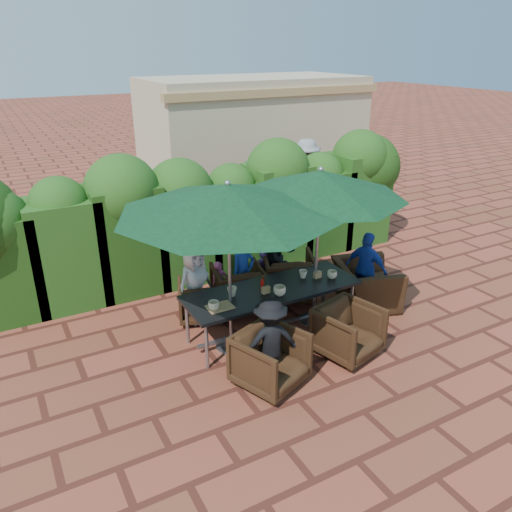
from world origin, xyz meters
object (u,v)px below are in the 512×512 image
chair_far_left (201,298)px  chair_far_right (288,274)px  umbrella_left (228,199)px  umbrella_right (320,184)px  chair_far_mid (238,285)px  chair_near_right (348,329)px  dining_table (272,293)px  chair_end_right (366,278)px  chair_near_left (270,357)px

chair_far_left → chair_far_right: 1.59m
umbrella_left → chair_far_right: bearing=30.8°
umbrella_right → chair_far_left: bearing=148.2°
chair_far_left → chair_far_mid: chair_far_mid is taller
chair_far_right → chair_near_right: size_ratio=1.08×
dining_table → umbrella_left: (-0.70, -0.05, 1.54)m
chair_far_left → chair_end_right: chair_end_right is taller
chair_far_mid → chair_near_right: bearing=122.4°
umbrella_left → chair_near_left: umbrella_left is taller
dining_table → chair_far_right: size_ratio=3.02×
chair_far_right → chair_near_left: (-1.47, -1.91, -0.03)m
umbrella_right → chair_far_mid: bearing=130.9°
umbrella_left → chair_near_right: size_ratio=3.66×
umbrella_right → chair_far_right: size_ratio=2.86×
dining_table → chair_near_left: 1.25m
chair_far_mid → chair_far_left: bearing=14.7°
dining_table → chair_near_left: bearing=-121.4°
chair_near_left → dining_table: bearing=37.2°
umbrella_right → chair_far_mid: size_ratio=3.06×
umbrella_left → umbrella_right: bearing=1.8°
umbrella_right → dining_table: bearing=179.8°
chair_end_right → umbrella_left: bearing=111.7°
umbrella_left → chair_end_right: bearing=2.5°
chair_far_left → chair_near_left: 1.98m
chair_near_right → chair_end_right: (1.20, 1.05, 0.07)m
dining_table → chair_far_left: (-0.75, 0.93, -0.32)m
umbrella_right → chair_end_right: umbrella_right is taller
chair_near_right → chair_near_left: bearing=167.8°
umbrella_left → chair_far_right: size_ratio=3.40×
umbrella_left → umbrella_right: same height
umbrella_right → chair_far_left: 2.57m
chair_far_mid → chair_end_right: bearing=167.0°
chair_near_right → umbrella_right: bearing=68.6°
dining_table → chair_far_right: chair_far_right is taller
chair_end_right → chair_near_right: bearing=150.2°
dining_table → chair_end_right: 1.86m
chair_far_right → chair_near_right: 1.86m
dining_table → chair_near_right: size_ratio=3.25×
dining_table → umbrella_left: bearing=-176.0°
chair_near_left → chair_near_right: bearing=-18.8°
umbrella_left → chair_end_right: umbrella_left is taller
chair_far_left → chair_far_mid: 0.68m
chair_far_left → chair_far_right: chair_far_right is taller
chair_end_right → chair_far_left: bearing=90.7°
umbrella_left → chair_near_left: bearing=-86.0°
chair_near_right → dining_table: bearing=108.5°
chair_near_left → chair_far_mid: bearing=52.9°
chair_far_mid → chair_far_right: chair_far_right is taller
umbrella_right → chair_far_mid: 2.21m
chair_far_left → chair_far_right: size_ratio=0.82×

